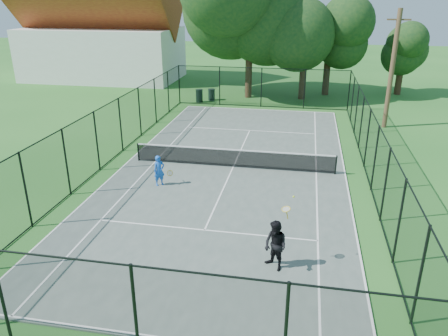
% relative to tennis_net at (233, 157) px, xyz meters
% --- Properties ---
extents(ground, '(120.00, 120.00, 0.00)m').
position_rel_tennis_net_xyz_m(ground, '(0.00, 0.00, -0.58)').
color(ground, '#235F20').
extents(tennis_court, '(11.00, 24.00, 0.06)m').
position_rel_tennis_net_xyz_m(tennis_court, '(0.00, 0.00, -0.55)').
color(tennis_court, '#4C5A53').
rests_on(tennis_court, ground).
extents(tennis_net, '(10.08, 0.08, 0.95)m').
position_rel_tennis_net_xyz_m(tennis_net, '(0.00, 0.00, 0.00)').
color(tennis_net, black).
rests_on(tennis_net, tennis_court).
extents(fence, '(13.10, 26.10, 3.00)m').
position_rel_tennis_net_xyz_m(fence, '(0.00, 0.00, 0.92)').
color(fence, black).
rests_on(fence, ground).
extents(tree_near_left, '(8.12, 8.12, 10.59)m').
position_rel_tennis_net_xyz_m(tree_near_left, '(-1.41, 16.15, 5.94)').
color(tree_near_left, '#332114').
rests_on(tree_near_left, ground).
extents(tree_near_mid, '(5.92, 5.92, 7.74)m').
position_rel_tennis_net_xyz_m(tree_near_mid, '(3.04, 16.34, 4.19)').
color(tree_near_mid, '#332114').
rests_on(tree_near_mid, ground).
extents(tree_near_right, '(5.50, 5.50, 7.59)m').
position_rel_tennis_net_xyz_m(tree_near_right, '(5.01, 18.40, 4.24)').
color(tree_near_right, '#332114').
rests_on(tree_near_right, ground).
extents(tree_far_right, '(4.37, 4.37, 5.78)m').
position_rel_tennis_net_xyz_m(tree_far_right, '(11.19, 19.69, 2.99)').
color(tree_far_right, '#332114').
rests_on(tree_far_right, ground).
extents(building, '(15.30, 8.15, 11.87)m').
position_rel_tennis_net_xyz_m(building, '(-17.00, 22.00, 4.35)').
color(building, silver).
rests_on(building, ground).
extents(trash_bin_left, '(0.58, 0.58, 1.02)m').
position_rel_tennis_net_xyz_m(trash_bin_left, '(-5.05, 13.63, -0.06)').
color(trash_bin_left, black).
rests_on(trash_bin_left, ground).
extents(trash_bin_right, '(0.58, 0.58, 0.93)m').
position_rel_tennis_net_xyz_m(trash_bin_right, '(-4.22, 14.49, -0.11)').
color(trash_bin_right, black).
rests_on(trash_bin_right, ground).
extents(utility_pole, '(1.40, 0.30, 7.38)m').
position_rel_tennis_net_xyz_m(utility_pole, '(8.57, 9.00, 3.17)').
color(utility_pole, '#4C3823').
rests_on(utility_pole, ground).
extents(player_blue, '(0.89, 0.58, 1.40)m').
position_rel_tennis_net_xyz_m(player_blue, '(-2.92, -2.77, 0.18)').
color(player_blue, blue).
rests_on(player_blue, tennis_court).
extents(player_black, '(1.02, 1.00, 2.38)m').
position_rel_tennis_net_xyz_m(player_black, '(2.72, -8.32, 0.31)').
color(player_black, black).
rests_on(player_black, tennis_court).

